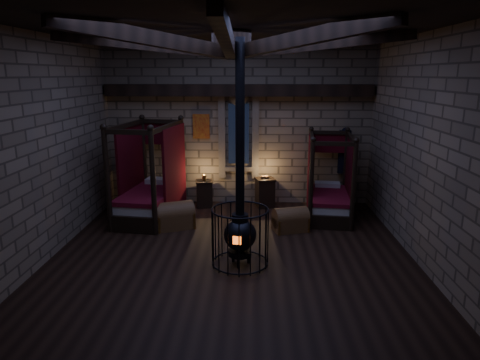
{
  "coord_description": "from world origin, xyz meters",
  "views": [
    {
      "loc": [
        0.42,
        -7.88,
        3.46
      ],
      "look_at": [
        0.13,
        0.6,
        1.35
      ],
      "focal_mm": 32.0,
      "sensor_mm": 36.0,
      "label": 1
    }
  ],
  "objects_px": {
    "bed_right": "(328,197)",
    "stove": "(240,232)",
    "trunk_left": "(174,216)",
    "trunk_right": "(290,220)",
    "bed_left": "(151,195)"
  },
  "relations": [
    {
      "from": "trunk_right",
      "to": "stove",
      "type": "xyz_separation_m",
      "value": [
        -1.08,
        -1.8,
        0.4
      ]
    },
    {
      "from": "bed_right",
      "to": "trunk_left",
      "type": "height_order",
      "value": "bed_right"
    },
    {
      "from": "trunk_right",
      "to": "bed_left",
      "type": "bearing_deg",
      "value": 148.5
    },
    {
      "from": "trunk_left",
      "to": "stove",
      "type": "relative_size",
      "value": 0.25
    },
    {
      "from": "bed_right",
      "to": "stove",
      "type": "relative_size",
      "value": 0.5
    },
    {
      "from": "bed_left",
      "to": "trunk_right",
      "type": "height_order",
      "value": "bed_left"
    },
    {
      "from": "bed_right",
      "to": "trunk_right",
      "type": "bearing_deg",
      "value": -127.27
    },
    {
      "from": "trunk_right",
      "to": "bed_right",
      "type": "bearing_deg",
      "value": 29.41
    },
    {
      "from": "bed_right",
      "to": "trunk_right",
      "type": "relative_size",
      "value": 2.36
    },
    {
      "from": "trunk_left",
      "to": "trunk_right",
      "type": "bearing_deg",
      "value": -24.96
    },
    {
      "from": "bed_right",
      "to": "stove",
      "type": "distance_m",
      "value": 3.56
    },
    {
      "from": "trunk_left",
      "to": "stove",
      "type": "height_order",
      "value": "stove"
    },
    {
      "from": "stove",
      "to": "trunk_right",
      "type": "bearing_deg",
      "value": 67.91
    },
    {
      "from": "bed_left",
      "to": "trunk_left",
      "type": "relative_size",
      "value": 2.36
    },
    {
      "from": "bed_left",
      "to": "trunk_right",
      "type": "bearing_deg",
      "value": -6.5
    }
  ]
}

